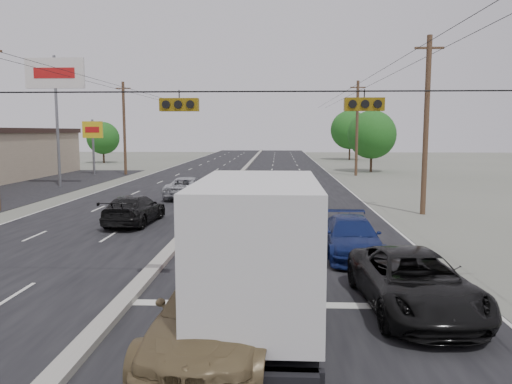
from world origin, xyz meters
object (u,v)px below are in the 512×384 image
(tree_left_far, at_px, (103,138))
(utility_pole_left_c, at_px, (124,128))
(pole_sign_billboard, at_px, (55,81))
(queue_car_d, at_px, (352,237))
(tree_right_far, at_px, (350,130))
(utility_pole_right_c, at_px, (357,128))
(box_truck, at_px, (259,253))
(red_sedan, at_px, (245,242))
(oncoming_near, at_px, (134,210))
(oncoming_far, at_px, (187,188))
(queue_car_b, at_px, (260,231))
(pole_sign_far, at_px, (93,134))
(queue_car_c, at_px, (279,198))
(utility_pole_right_b, at_px, (426,125))
(tan_sedan, at_px, (221,311))
(queue_car_a, at_px, (223,211))
(black_suv, at_px, (414,282))
(tree_right_mid, at_px, (372,135))

(tree_left_far, bearing_deg, utility_pole_left_c, -64.59)
(pole_sign_billboard, xyz_separation_m, queue_car_d, (21.50, -22.95, -8.14))
(tree_left_far, height_order, tree_right_far, tree_right_far)
(utility_pole_right_c, distance_m, box_truck, 43.19)
(red_sedan, xyz_separation_m, oncoming_near, (-6.15, 6.91, 0.06))
(tree_right_far, height_order, queue_car_d, tree_right_far)
(oncoming_near, height_order, oncoming_far, oncoming_far)
(queue_car_b, bearing_deg, oncoming_near, 138.42)
(tree_right_far, distance_m, queue_car_b, 65.29)
(pole_sign_billboard, xyz_separation_m, pole_sign_far, (-1.50, 12.00, -4.46))
(tree_left_far, height_order, queue_car_c, tree_left_far)
(utility_pole_right_b, relative_size, tan_sedan, 1.63)
(tree_left_far, height_order, box_truck, tree_left_far)
(utility_pole_left_c, height_order, queue_car_a, utility_pole_left_c)
(black_suv, height_order, oncoming_near, black_suv)
(pole_sign_billboard, bearing_deg, tree_right_mid, 29.95)
(red_sedan, xyz_separation_m, oncoming_far, (-5.24, 16.88, 0.07))
(tree_right_far, bearing_deg, pole_sign_far, -136.85)
(tan_sedan, height_order, queue_car_b, tan_sedan)
(pole_sign_billboard, bearing_deg, queue_car_c, -33.30)
(queue_car_c, bearing_deg, queue_car_d, -77.20)
(box_truck, relative_size, queue_car_b, 1.60)
(box_truck, distance_m, oncoming_near, 15.12)
(pole_sign_billboard, bearing_deg, black_suv, -52.21)
(utility_pole_right_b, bearing_deg, oncoming_near, -166.39)
(utility_pole_right_c, xyz_separation_m, queue_car_c, (-8.22, -24.34, -4.34))
(black_suv, height_order, queue_car_b, black_suv)
(utility_pole_right_b, bearing_deg, tan_sedan, -117.36)
(utility_pole_right_c, xyz_separation_m, queue_car_d, (-5.50, -34.95, -4.38))
(box_truck, bearing_deg, queue_car_d, 66.36)
(oncoming_far, bearing_deg, pole_sign_billboard, -27.34)
(utility_pole_right_b, relative_size, pole_sign_far, 1.67)
(tree_left_far, xyz_separation_m, oncoming_far, (19.76, -38.82, -2.96))
(tree_right_mid, relative_size, queue_car_d, 1.43)
(utility_pole_right_c, bearing_deg, box_truck, -101.69)
(tree_right_far, height_order, queue_car_a, tree_right_far)
(black_suv, distance_m, oncoming_near, 16.21)
(utility_pole_right_b, height_order, box_truck, utility_pole_right_b)
(box_truck, relative_size, tan_sedan, 1.19)
(tree_right_far, distance_m, queue_car_c, 55.74)
(tree_right_mid, height_order, box_truck, tree_right_mid)
(utility_pole_left_c, height_order, queue_car_c, utility_pole_left_c)
(utility_pole_right_b, bearing_deg, tree_right_far, 86.36)
(utility_pole_left_c, distance_m, tree_right_mid, 27.96)
(queue_car_b, relative_size, queue_car_d, 0.90)
(utility_pole_left_c, distance_m, utility_pole_right_c, 25.00)
(utility_pole_right_c, distance_m, tan_sedan, 44.59)
(pole_sign_far, relative_size, queue_car_c, 1.08)
(utility_pole_left_c, relative_size, queue_car_d, 2.00)
(tree_right_mid, xyz_separation_m, box_truck, (-11.23, -47.18, -2.45))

